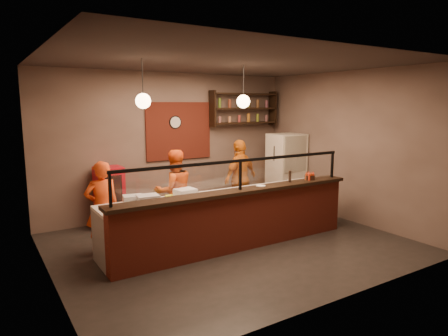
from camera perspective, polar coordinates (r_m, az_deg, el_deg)
floor at (r=7.36m, az=0.93°, el=-10.78°), size 6.00×6.00×0.00m
ceiling at (r=6.96m, az=1.00°, el=14.86°), size 6.00×6.00×0.00m
wall_back at (r=9.16m, az=-7.62°, el=3.37°), size 6.00×0.00×6.00m
wall_left at (r=5.92m, az=-24.17°, el=-0.45°), size 0.00×5.00×5.00m
wall_right at (r=8.97m, az=17.26°, el=2.91°), size 0.00×5.00×5.00m
wall_front at (r=5.10m, az=16.50°, el=-1.45°), size 6.00×0.00×6.00m
brick_patch at (r=9.19m, az=-6.45°, el=5.29°), size 1.60×0.04×1.30m
service_counter at (r=6.96m, az=2.29°, el=-7.61°), size 4.60×0.25×1.00m
counter_ledge at (r=6.83m, az=2.32°, el=-3.34°), size 4.70×0.37×0.06m
worktop_cabinet at (r=7.39m, az=0.08°, el=-7.23°), size 4.60×0.75×0.85m
worktop at (r=7.27m, az=0.08°, el=-3.82°), size 4.60×0.75×0.05m
sneeze_guard at (r=6.77m, az=2.34°, el=-0.53°), size 4.50×0.05×0.52m
wall_shelving at (r=9.91m, az=2.87°, el=8.49°), size 1.84×0.28×0.85m
wall_clock at (r=9.13m, az=-7.01°, el=6.51°), size 0.30×0.04×0.30m
pendant_left at (r=6.42m, az=-11.48°, el=9.38°), size 0.24×0.24×0.77m
pendant_right at (r=7.31m, az=2.77°, el=9.49°), size 0.24×0.24×0.77m
cook_left at (r=7.05m, az=-17.04°, el=-5.38°), size 0.58×0.38×1.57m
cook_mid at (r=7.86m, az=-7.10°, el=-3.33°), size 0.84×0.68×1.64m
cook_right at (r=8.94m, az=2.35°, el=-1.46°), size 1.09×0.71×1.73m
fridge at (r=9.84m, az=8.84°, el=-0.39°), size 0.78×0.73×1.80m
red_cooler at (r=8.47m, az=-16.04°, el=-4.06°), size 0.54×0.50×1.25m
pizza_dough at (r=7.36m, az=2.06°, el=-3.43°), size 0.61×0.61×0.01m
prep_tub_a at (r=6.60m, az=-12.86°, el=-4.48°), size 0.35×0.30×0.15m
prep_tub_b at (r=6.89m, az=-5.56°, el=-3.67°), size 0.36×0.30×0.17m
prep_tub_c at (r=6.50m, az=-10.84°, el=-4.54°), size 0.37×0.31×0.17m
rolling_pin at (r=6.99m, az=-6.90°, el=-3.93°), size 0.39×0.08×0.07m
condiment_caddy at (r=7.86m, az=12.14°, el=-1.34°), size 0.19×0.17×0.09m
pepper_mill at (r=7.55m, az=9.39°, el=-1.20°), size 0.06×0.06×0.21m
small_plate at (r=7.14m, az=5.27°, el=-2.54°), size 0.22×0.22×0.01m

